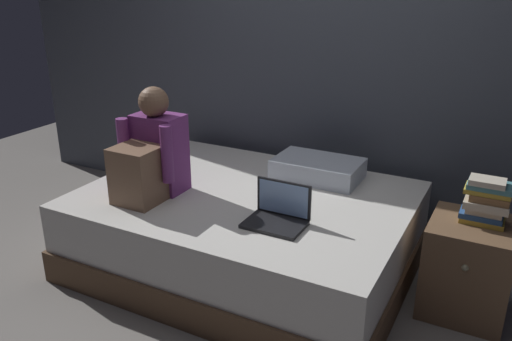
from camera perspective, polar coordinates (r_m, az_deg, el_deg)
The scene contains 8 objects.
ground_plane at distance 3.13m, azimuth -0.45°, elevation -13.65°, with size 8.00×8.00×0.00m, color gray.
wall_back at distance 3.71m, azimuth 8.60°, elevation 14.05°, with size 5.60×0.10×2.70m, color #424751.
bed at distance 3.31m, azimuth -1.05°, elevation -6.57°, with size 2.00×1.50×0.50m.
nightstand at distance 3.11m, azimuth 22.19°, elevation -9.84°, with size 0.44×0.46×0.54m.
person_sitting at distance 3.17m, azimuth -11.46°, elevation 1.63°, with size 0.39×0.44×0.66m.
laptop at distance 2.82m, azimuth 2.45°, elevation -4.76°, with size 0.32×0.23×0.22m.
pillow at distance 3.45m, azimuth 6.80°, elevation 0.20°, with size 0.56×0.36×0.13m, color silver.
book_stack at distance 2.97m, azimuth 23.98°, elevation -3.09°, with size 0.24×0.17×0.25m.
Camera 1 is at (1.23, -2.27, 1.78)m, focal length 36.45 mm.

